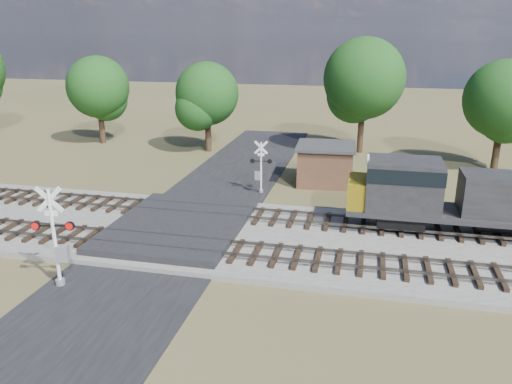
# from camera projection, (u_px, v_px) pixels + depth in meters

# --- Properties ---
(ground) EXTENTS (160.00, 160.00, 0.00)m
(ground) POSITION_uv_depth(u_px,v_px,m) (175.00, 236.00, 27.30)
(ground) COLOR #4A4A27
(ground) RESTS_ON ground
(ballast_bed) EXTENTS (140.00, 10.00, 0.30)m
(ballast_bed) POSITION_uv_depth(u_px,v_px,m) (362.00, 246.00, 25.59)
(ballast_bed) COLOR gray
(ballast_bed) RESTS_ON ground
(road) EXTENTS (7.00, 60.00, 0.08)m
(road) POSITION_uv_depth(u_px,v_px,m) (175.00, 235.00, 27.29)
(road) COLOR black
(road) RESTS_ON ground
(crossing_panel) EXTENTS (7.00, 9.00, 0.62)m
(crossing_panel) POSITION_uv_depth(u_px,v_px,m) (179.00, 227.00, 27.67)
(crossing_panel) COLOR #262628
(crossing_panel) RESTS_ON ground
(track_near) EXTENTS (140.00, 2.60, 0.33)m
(track_near) POSITION_uv_depth(u_px,v_px,m) (219.00, 249.00, 24.65)
(track_near) COLOR black
(track_near) RESTS_ON ballast_bed
(track_far) EXTENTS (140.00, 2.60, 0.33)m
(track_far) POSITION_uv_depth(u_px,v_px,m) (244.00, 214.00, 29.29)
(track_far) COLOR black
(track_far) RESTS_ON ballast_bed
(crossing_signal_near) EXTENTS (1.84, 0.52, 4.61)m
(crossing_signal_near) POSITION_uv_depth(u_px,v_px,m) (58.00, 246.00, 21.33)
(crossing_signal_near) COLOR silver
(crossing_signal_near) RESTS_ON ground
(crossing_signal_far) EXTENTS (1.49, 0.35, 3.71)m
(crossing_signal_far) POSITION_uv_depth(u_px,v_px,m) (260.00, 172.00, 33.96)
(crossing_signal_far) COLOR silver
(crossing_signal_far) RESTS_ON ground
(equipment_shed) EXTENTS (4.42, 4.42, 2.87)m
(equipment_shed) POSITION_uv_depth(u_px,v_px,m) (325.00, 164.00, 36.36)
(equipment_shed) COLOR #4B2F20
(equipment_shed) RESTS_ON ground
(treeline) EXTENTS (79.71, 10.58, 10.73)m
(treeline) POSITION_uv_depth(u_px,v_px,m) (318.00, 85.00, 43.66)
(treeline) COLOR black
(treeline) RESTS_ON ground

